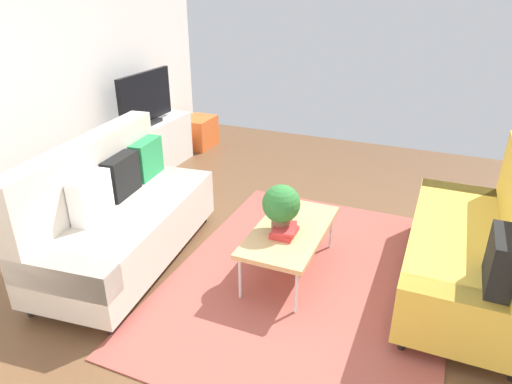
{
  "coord_description": "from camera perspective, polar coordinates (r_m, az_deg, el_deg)",
  "views": [
    {
      "loc": [
        -3.0,
        -1.0,
        2.3
      ],
      "look_at": [
        0.25,
        0.39,
        0.65
      ],
      "focal_mm": 32.18,
      "sensor_mm": 36.0,
      "label": 1
    }
  ],
  "objects": [
    {
      "name": "table_book_0",
      "position": [
        3.73,
        3.53,
        -5.02
      ],
      "size": [
        0.24,
        0.18,
        0.04
      ],
      "primitive_type": "cube",
      "rotation": [
        0.0,
        0.0,
        0.01
      ],
      "color": "red",
      "rests_on": "coffee_table"
    },
    {
      "name": "vase_0",
      "position": [
        5.57,
        -17.36,
        7.21
      ],
      "size": [
        0.09,
        0.09,
        0.12
      ],
      "primitive_type": "cylinder",
      "color": "#B24C4C",
      "rests_on": "tv_console"
    },
    {
      "name": "couch_beige",
      "position": [
        4.13,
        -16.64,
        -2.69
      ],
      "size": [
        1.98,
        1.05,
        1.1
      ],
      "rotation": [
        0.0,
        0.0,
        3.25
      ],
      "color": "beige",
      "rests_on": "ground_plane"
    },
    {
      "name": "wall_far",
      "position": [
        4.91,
        -28.82,
        12.06
      ],
      "size": [
        6.4,
        0.12,
        2.9
      ],
      "primitive_type": "cube",
      "color": "white",
      "rests_on": "ground_plane"
    },
    {
      "name": "table_book_1",
      "position": [
        3.71,
        3.54,
        -4.55
      ],
      "size": [
        0.27,
        0.23,
        0.03
      ],
      "primitive_type": "cube",
      "rotation": [
        0.0,
        0.0,
        0.21
      ],
      "color": "red",
      "rests_on": "table_book_0"
    },
    {
      "name": "tv_console",
      "position": [
        6.09,
        -13.12,
        5.38
      ],
      "size": [
        1.4,
        0.44,
        0.64
      ],
      "primitive_type": "cube",
      "color": "silver",
      "rests_on": "ground_plane"
    },
    {
      "name": "tv",
      "position": [
        5.9,
        -13.56,
        11.14
      ],
      "size": [
        1.0,
        0.2,
        0.64
      ],
      "color": "black",
      "rests_on": "tv_console"
    },
    {
      "name": "bottle_0",
      "position": [
        5.61,
        -15.73,
        8.1
      ],
      "size": [
        0.06,
        0.06,
        0.23
      ],
      "primitive_type": "cylinder",
      "color": "#3359B2",
      "rests_on": "tv_console"
    },
    {
      "name": "storage_trunk",
      "position": [
        6.94,
        -7.12,
        7.39
      ],
      "size": [
        0.52,
        0.4,
        0.44
      ],
      "primitive_type": "cube",
      "color": "orange",
      "rests_on": "ground_plane"
    },
    {
      "name": "bottle_2",
      "position": [
        5.78,
        -14.4,
        8.46
      ],
      "size": [
        0.06,
        0.06,
        0.17
      ],
      "primitive_type": "cylinder",
      "color": "orange",
      "rests_on": "tv_console"
    },
    {
      "name": "potted_plant",
      "position": [
        3.68,
        3.15,
        -1.69
      ],
      "size": [
        0.31,
        0.31,
        0.4
      ],
      "color": "brown",
      "rests_on": "coffee_table"
    },
    {
      "name": "bottle_1",
      "position": [
        5.71,
        -14.99,
        8.04
      ],
      "size": [
        0.05,
        0.05,
        0.15
      ],
      "primitive_type": "cylinder",
      "color": "purple",
      "rests_on": "tv_console"
    },
    {
      "name": "couch_green",
      "position": [
        3.93,
        25.8,
        -5.99
      ],
      "size": [
        1.9,
        0.85,
        1.1
      ],
      "rotation": [
        0.0,
        0.0,
        0.0
      ],
      "color": "gold",
      "rests_on": "ground_plane"
    },
    {
      "name": "coffee_table",
      "position": [
        3.83,
        4.25,
        -4.94
      ],
      "size": [
        1.1,
        0.56,
        0.42
      ],
      "color": "tan",
      "rests_on": "ground_plane"
    },
    {
      "name": "ground_plane",
      "position": [
        3.91,
        3.88,
        -11.09
      ],
      "size": [
        7.68,
        7.68,
        0.0
      ],
      "primitive_type": "plane",
      "color": "brown"
    },
    {
      "name": "area_rug",
      "position": [
        3.95,
        6.61,
        -10.69
      ],
      "size": [
        2.9,
        2.2,
        0.01
      ],
      "primitive_type": "cube",
      "color": "#9E4C42",
      "rests_on": "ground_plane"
    }
  ]
}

